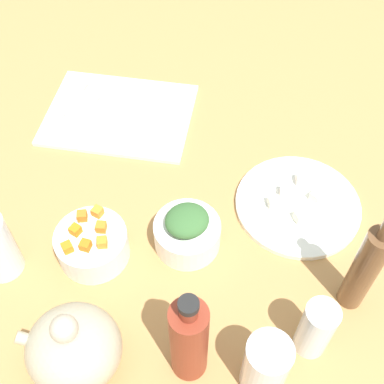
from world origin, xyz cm
name	(u,v)px	position (x,y,z in cm)	size (l,w,h in cm)	color
tabletop	(192,211)	(0.00, 0.00, 1.50)	(190.00, 190.00, 3.00)	#AE7D48
cutting_board	(119,114)	(20.26, -25.14, 3.50)	(34.38, 25.96, 1.00)	silver
plate_tofu	(298,205)	(-21.93, -2.30, 3.60)	(25.93, 25.93, 1.20)	white
bowl_greens	(189,235)	(-0.33, 8.93, 6.06)	(12.89, 12.89, 6.13)	white
bowl_carrots	(93,245)	(17.67, 13.29, 6.25)	(13.69, 13.69, 6.50)	white
teapot	(74,348)	(15.41, 34.35, 9.48)	(17.01, 15.07, 16.42)	#AEA589
bottle_0	(189,340)	(-2.95, 32.69, 13.38)	(5.98, 5.98, 23.54)	maroon
bottle_1	(365,268)	(-30.87, 17.67, 14.18)	(4.56, 4.56, 26.44)	brown
drinking_glass_0	(316,329)	(-23.21, 27.08, 9.46)	(5.62, 5.62, 12.91)	white
drinking_glass_2	(265,366)	(-15.08, 34.09, 9.65)	(7.25, 7.25, 13.30)	white
carrot_cube_0	(101,227)	(15.71, 11.75, 10.40)	(1.80, 1.80, 1.80)	orange
carrot_cube_1	(67,247)	(20.85, 16.70, 10.40)	(1.80, 1.80, 1.80)	orange
carrot_cube_2	(75,230)	(20.32, 12.88, 10.40)	(1.80, 1.80, 1.80)	orange
carrot_cube_3	(102,242)	(14.83, 15.00, 10.40)	(1.80, 1.80, 1.80)	orange
carrot_cube_4	(98,212)	(17.16, 8.40, 10.40)	(1.80, 1.80, 1.80)	orange
carrot_cube_5	(85,245)	(17.70, 15.93, 10.40)	(1.80, 1.80, 1.80)	orange
carrot_cube_6	(82,216)	(19.83, 9.66, 10.40)	(1.80, 1.80, 1.80)	orange
chopped_greens_mound	(189,220)	(-0.33, 8.93, 10.88)	(8.41, 7.93, 3.52)	#376231
tofu_cube_0	(274,202)	(-16.71, -1.21, 5.30)	(2.20, 2.20, 2.20)	white
tofu_cube_1	(316,196)	(-25.48, -3.59, 5.30)	(2.20, 2.20, 2.20)	#FBF3C9
tofu_cube_2	(300,217)	(-22.07, 1.86, 5.30)	(2.20, 2.20, 2.20)	white
tofu_cube_3	(285,191)	(-19.13, -4.35, 5.30)	(2.20, 2.20, 2.20)	#FADEC9
tofu_cube_4	(301,179)	(-22.52, -7.93, 5.30)	(2.20, 2.20, 2.20)	white
dumpling_0	(90,88)	(28.83, -32.22, 5.07)	(4.14, 3.75, 2.13)	beige
dumpling_1	(68,117)	(31.59, -21.15, 5.31)	(4.37, 4.28, 2.63)	beige
dumpling_2	(146,118)	(13.32, -22.62, 5.44)	(4.04, 3.80, 2.88)	beige
dumpling_3	(103,101)	(24.57, -27.36, 5.32)	(5.49, 4.99, 2.63)	beige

